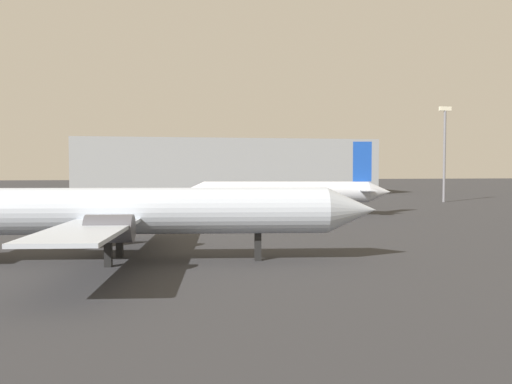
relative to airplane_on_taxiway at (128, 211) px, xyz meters
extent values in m
cylinder|color=#B2BCCC|center=(0.35, -0.04, 0.01)|extent=(27.96, 6.79, 3.31)
cone|color=#B2BCCC|center=(15.92, -2.03, 0.01)|extent=(4.03, 3.74, 3.31)
cube|color=#B2BCCC|center=(-1.03, 0.13, -0.49)|extent=(7.75, 27.86, 0.23)
cylinder|color=#4C4C54|center=(0.46, 5.22, -0.66)|extent=(3.10, 2.09, 1.74)
cylinder|color=#4C4C54|center=(-0.86, -5.16, -0.66)|extent=(3.10, 2.09, 1.74)
cube|color=black|center=(9.16, -1.17, -2.64)|extent=(0.54, 0.54, 1.98)
cube|color=black|center=(-0.78, 2.05, -2.64)|extent=(0.54, 0.54, 1.98)
cube|color=black|center=(-1.27, -1.79, -2.64)|extent=(0.54, 0.54, 1.98)
cylinder|color=silver|center=(19.98, 34.88, -0.34)|extent=(23.33, 7.19, 2.98)
cone|color=silver|center=(6.98, 37.31, -0.34)|extent=(3.76, 3.53, 2.98)
cone|color=silver|center=(32.98, 32.45, -0.34)|extent=(3.76, 3.53, 2.98)
cube|color=silver|center=(21.12, 34.66, -0.79)|extent=(7.25, 22.07, 0.20)
cube|color=silver|center=(30.97, 32.82, -0.04)|extent=(3.19, 7.10, 0.13)
cube|color=#1947B2|center=(30.57, 32.90, 3.96)|extent=(2.61, 0.72, 5.63)
cylinder|color=#4C4C54|center=(19.67, 30.71, -0.94)|extent=(2.68, 1.90, 1.47)
cylinder|color=#4C4C54|center=(21.20, 38.87, -0.94)|extent=(2.68, 1.90, 1.47)
cube|color=black|center=(12.69, 36.24, -2.73)|extent=(0.48, 0.48, 1.80)
cube|color=black|center=(20.82, 33.06, -2.73)|extent=(0.48, 0.48, 1.80)
cube|color=black|center=(21.42, 36.27, -2.73)|extent=(0.48, 0.48, 1.80)
cylinder|color=slate|center=(57.20, 57.39, 5.27)|extent=(0.50, 0.50, 17.80)
cube|color=#F2EACC|center=(57.20, 57.39, 14.57)|extent=(2.40, 0.50, 0.80)
cube|color=#999EA3|center=(19.62, 98.91, 3.32)|extent=(74.62, 21.22, 13.91)
camera|label=1|loc=(2.06, -39.07, 3.08)|focal=37.67mm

